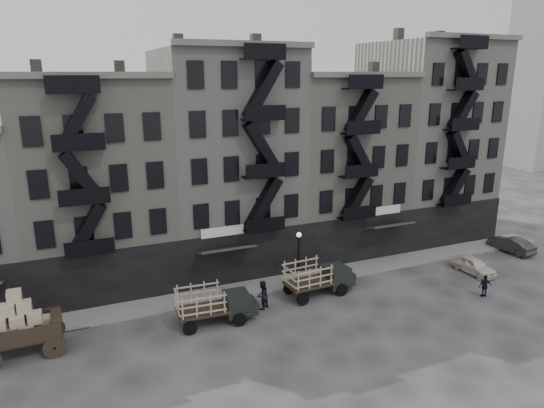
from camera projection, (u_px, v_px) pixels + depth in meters
name	position (u px, v px, depth m)	size (l,w,h in m)	color
ground	(275.00, 310.00, 32.37)	(140.00, 140.00, 0.00)	#38383A
sidewalk	(255.00, 287.00, 35.67)	(55.00, 2.50, 0.15)	slate
building_midwest	(96.00, 184.00, 35.29)	(10.00, 11.35, 16.20)	gray
building_center	(226.00, 161.00, 38.83)	(10.00, 11.35, 18.20)	#9B958F
building_mideast	(334.00, 164.00, 42.91)	(10.00, 11.35, 16.20)	gray
building_east	(425.00, 141.00, 46.32)	(10.00, 11.35, 19.20)	#9B958F
lamp_post	(299.00, 252.00, 35.08)	(0.36, 0.36, 4.28)	black
wagon	(17.00, 320.00, 26.72)	(4.47, 2.46, 3.75)	black
stake_truck_west	(214.00, 302.00, 30.39)	(5.12, 2.36, 2.51)	black
stake_truck_east	(318.00, 275.00, 34.30)	(5.28, 2.43, 2.59)	black
car_east	(474.00, 265.00, 38.23)	(1.51, 3.75, 1.28)	silver
car_far	(511.00, 244.00, 42.74)	(1.43, 4.10, 1.35)	#262729
pedestrian_mid	(262.00, 295.00, 32.31)	(0.97, 0.76, 2.00)	black
policeman	(485.00, 286.00, 34.11)	(0.95, 0.40, 1.62)	black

